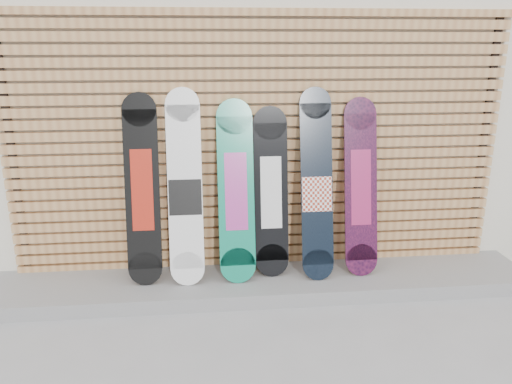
# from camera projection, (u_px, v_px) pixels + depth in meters

# --- Properties ---
(ground) EXTENTS (80.00, 80.00, 0.00)m
(ground) POSITION_uv_depth(u_px,v_px,m) (293.00, 331.00, 3.66)
(ground) COLOR #939396
(ground) RESTS_ON ground
(building) EXTENTS (12.00, 5.00, 3.60)m
(building) POSITION_uv_depth(u_px,v_px,m) (288.00, 61.00, 6.53)
(building) COLOR beige
(building) RESTS_ON ground
(concrete_step) EXTENTS (4.60, 0.70, 0.12)m
(concrete_step) POSITION_uv_depth(u_px,v_px,m) (262.00, 282.00, 4.28)
(concrete_step) COLOR gray
(concrete_step) RESTS_ON ground
(slat_wall) EXTENTS (4.26, 0.08, 2.29)m
(slat_wall) POSITION_uv_depth(u_px,v_px,m) (259.00, 144.00, 4.22)
(slat_wall) COLOR #AE7948
(slat_wall) RESTS_ON ground
(snowboard_0) EXTENTS (0.28, 0.35, 1.54)m
(snowboard_0) POSITION_uv_depth(u_px,v_px,m) (142.00, 190.00, 4.03)
(snowboard_0) COLOR black
(snowboard_0) RESTS_ON concrete_step
(snowboard_1) EXTENTS (0.28, 0.38, 1.58)m
(snowboard_1) POSITION_uv_depth(u_px,v_px,m) (185.00, 189.00, 4.04)
(snowboard_1) COLOR white
(snowboard_1) RESTS_ON concrete_step
(snowboard_2) EXTENTS (0.30, 0.38, 1.48)m
(snowboard_2) POSITION_uv_depth(u_px,v_px,m) (236.00, 191.00, 4.10)
(snowboard_2) COLOR #0D7F60
(snowboard_2) RESTS_ON concrete_step
(snowboard_3) EXTENTS (0.28, 0.29, 1.42)m
(snowboard_3) POSITION_uv_depth(u_px,v_px,m) (271.00, 193.00, 4.18)
(snowboard_3) COLOR black
(snowboard_3) RESTS_ON concrete_step
(snowboard_4) EXTENTS (0.27, 0.40, 1.57)m
(snowboard_4) POSITION_uv_depth(u_px,v_px,m) (317.00, 186.00, 4.14)
(snowboard_4) COLOR black
(snowboard_4) RESTS_ON concrete_step
(snowboard_5) EXTENTS (0.28, 0.36, 1.48)m
(snowboard_5) POSITION_uv_depth(u_px,v_px,m) (361.00, 187.00, 4.21)
(snowboard_5) COLOR black
(snowboard_5) RESTS_ON concrete_step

